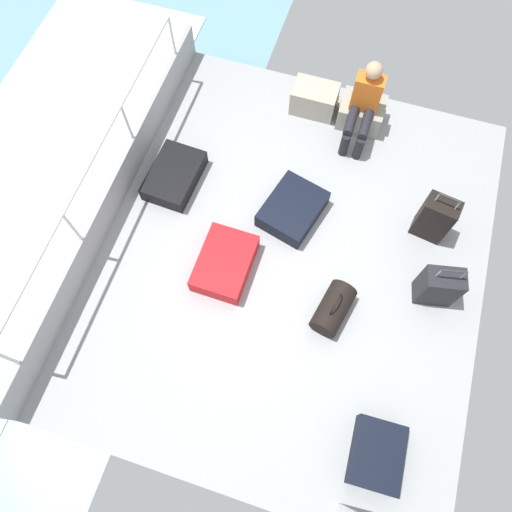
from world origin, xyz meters
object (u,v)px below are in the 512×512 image
(cargo_crate_1, at_px, (361,113))
(suitcase_2, at_px, (174,176))
(cargo_crate_0, at_px, (314,99))
(suitcase_0, at_px, (225,263))
(duffel_bag, at_px, (333,309))
(suitcase_3, at_px, (293,209))
(suitcase_5, at_px, (377,455))
(suitcase_4, at_px, (435,218))
(passenger_seated, at_px, (364,103))
(suitcase_1, at_px, (439,286))

(cargo_crate_1, distance_m, suitcase_2, 2.52)
(cargo_crate_0, bearing_deg, suitcase_0, -98.37)
(suitcase_2, xyz_separation_m, duffel_bag, (2.26, -1.07, 0.05))
(cargo_crate_0, distance_m, suitcase_3, 1.62)
(suitcase_5, xyz_separation_m, duffel_bag, (-0.75, 1.29, 0.04))
(suitcase_0, distance_m, suitcase_2, 1.33)
(cargo_crate_0, distance_m, suitcase_5, 4.29)
(cargo_crate_0, xyz_separation_m, suitcase_5, (1.67, -3.95, -0.07))
(suitcase_4, height_order, duffel_bag, suitcase_4)
(suitcase_0, height_order, suitcase_4, suitcase_4)
(duffel_bag, bearing_deg, suitcase_0, 173.09)
(duffel_bag, bearing_deg, cargo_crate_0, 109.02)
(cargo_crate_1, height_order, suitcase_2, cargo_crate_1)
(cargo_crate_0, bearing_deg, suitcase_4, -37.75)
(duffel_bag, bearing_deg, passenger_seated, 96.68)
(suitcase_2, height_order, duffel_bag, duffel_bag)
(suitcase_1, relative_size, suitcase_5, 1.12)
(cargo_crate_0, distance_m, duffel_bag, 2.82)
(suitcase_0, xyz_separation_m, suitcase_1, (2.29, 0.38, 0.16))
(suitcase_1, bearing_deg, suitcase_3, 163.62)
(cargo_crate_1, xyz_separation_m, passenger_seated, (-0.00, -0.18, 0.36))
(duffel_bag, bearing_deg, suitcase_5, -59.61)
(suitcase_1, bearing_deg, suitcase_5, -97.80)
(passenger_seated, distance_m, suitcase_1, 2.34)
(passenger_seated, height_order, suitcase_1, passenger_seated)
(suitcase_0, height_order, suitcase_1, suitcase_1)
(cargo_crate_0, relative_size, passenger_seated, 0.58)
(passenger_seated, bearing_deg, suitcase_3, -108.02)
(passenger_seated, height_order, suitcase_5, passenger_seated)
(suitcase_0, relative_size, suitcase_5, 1.22)
(suitcase_4, xyz_separation_m, duffel_bag, (-0.83, -1.32, -0.16))
(passenger_seated, distance_m, suitcase_0, 2.56)
(cargo_crate_0, xyz_separation_m, cargo_crate_1, (0.63, -0.02, -0.02))
(suitcase_0, height_order, suitcase_5, suitcase_0)
(cargo_crate_0, height_order, passenger_seated, passenger_seated)
(suitcase_1, xyz_separation_m, suitcase_4, (-0.18, 0.78, 0.04))
(passenger_seated, relative_size, duffel_bag, 1.70)
(cargo_crate_1, bearing_deg, passenger_seated, -90.00)
(suitcase_1, height_order, duffel_bag, suitcase_1)
(cargo_crate_0, relative_size, suitcase_0, 0.76)
(cargo_crate_1, bearing_deg, suitcase_2, -141.33)
(cargo_crate_0, relative_size, cargo_crate_1, 1.04)
(passenger_seated, xyz_separation_m, suitcase_0, (-1.00, -2.32, -0.41))
(cargo_crate_1, xyz_separation_m, suitcase_3, (-0.46, -1.59, -0.06))
(passenger_seated, relative_size, suitcase_5, 1.59)
(cargo_crate_0, relative_size, duffel_bag, 0.99)
(cargo_crate_1, distance_m, suitcase_4, 1.74)
(cargo_crate_0, distance_m, suitcase_0, 2.54)
(suitcase_0, distance_m, suitcase_4, 2.42)
(suitcase_5, bearing_deg, suitcase_4, 88.42)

